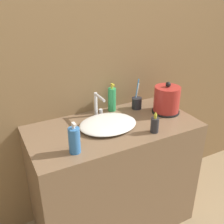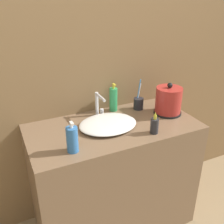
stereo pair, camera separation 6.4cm
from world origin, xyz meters
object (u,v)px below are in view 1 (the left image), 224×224
at_px(toothbrush_cup, 137,103).
at_px(shampoo_bottle, 112,99).
at_px(electric_kettle, 167,101).
at_px(faucet, 98,104).
at_px(lotion_bottle, 74,140).
at_px(mouthwash_bottle, 155,124).

distance_m(toothbrush_cup, shampoo_bottle, 0.19).
xyz_separation_m(electric_kettle, toothbrush_cup, (-0.15, 0.15, -0.04)).
bearing_deg(faucet, electric_kettle, -19.41).
height_order(electric_kettle, lotion_bottle, electric_kettle).
height_order(faucet, electric_kettle, electric_kettle).
bearing_deg(faucet, shampoo_bottle, 18.40).
xyz_separation_m(faucet, electric_kettle, (0.45, -0.16, -0.01)).
distance_m(lotion_bottle, shampoo_bottle, 0.56).
xyz_separation_m(faucet, shampoo_bottle, (0.13, 0.04, -0.01)).
relative_size(shampoo_bottle, mouthwash_bottle, 1.47).
height_order(lotion_bottle, mouthwash_bottle, lotion_bottle).
relative_size(faucet, electric_kettle, 0.75).
bearing_deg(lotion_bottle, faucet, 49.01).
xyz_separation_m(faucet, lotion_bottle, (-0.29, -0.33, -0.02)).
distance_m(faucet, toothbrush_cup, 0.31).
relative_size(faucet, mouthwash_bottle, 1.22).
bearing_deg(shampoo_bottle, toothbrush_cup, -16.77).
xyz_separation_m(lotion_bottle, mouthwash_bottle, (0.50, -0.02, -0.02)).
relative_size(electric_kettle, mouthwash_bottle, 1.62).
bearing_deg(mouthwash_bottle, shampoo_bottle, 102.11).
bearing_deg(shampoo_bottle, lotion_bottle, -138.11).
distance_m(electric_kettle, shampoo_bottle, 0.38).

